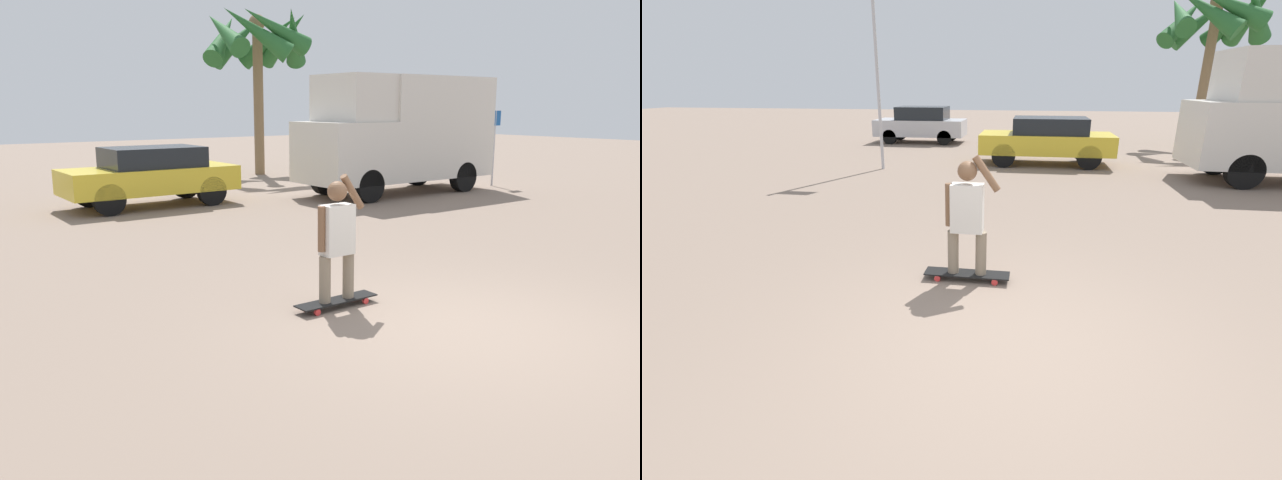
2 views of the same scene
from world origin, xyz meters
The scene contains 7 objects.
ground_plane centered at (0.00, 0.00, 0.00)m, with size 80.00×80.00×0.00m, color gray.
skateboard centered at (-0.67, 1.41, 0.08)m, with size 1.10×0.26×0.10m.
person_skateboarder centered at (-0.67, 1.41, 0.91)m, with size 0.68×0.24×1.52m.
parked_car_yellow centered at (0.54, 10.29, 0.78)m, with size 4.07×1.74×1.44m.
parked_car_silver centered at (-4.67, 14.95, 0.78)m, with size 3.81×1.72×1.50m.
palm_tree_near_van centered at (6.48, 15.00, 4.66)m, with size 3.98×4.02×5.79m.
flagpole centered at (-4.25, 8.70, 3.24)m, with size 0.86×0.12×5.77m.
Camera 2 is at (0.07, -3.59, 2.39)m, focal length 24.00 mm.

